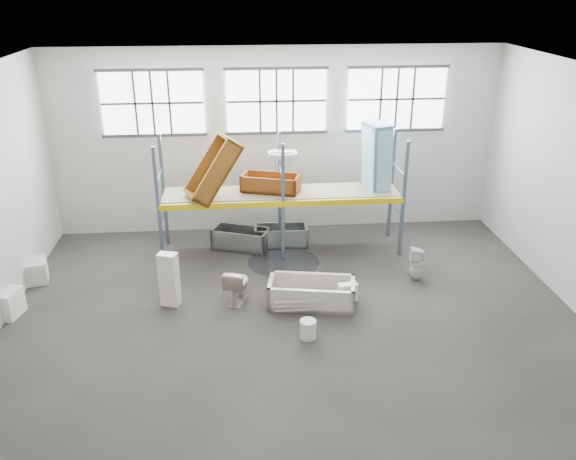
{
  "coord_description": "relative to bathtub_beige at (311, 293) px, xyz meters",
  "views": [
    {
      "loc": [
        -1.05,
        -10.52,
        6.6
      ],
      "look_at": [
        0.0,
        1.5,
        1.4
      ],
      "focal_mm": 36.82,
      "sensor_mm": 36.0,
      "label": 1
    }
  ],
  "objects": [
    {
      "name": "wall_front",
      "position": [
        -0.44,
        -5.68,
        2.23
      ],
      "size": [
        12.0,
        0.1,
        5.0
      ],
      "primitive_type": "cube",
      "color": "#B4B0A7",
      "rests_on": "ground"
    },
    {
      "name": "toilet_beige",
      "position": [
        -1.6,
        0.26,
        0.13
      ],
      "size": [
        0.67,
        0.89,
        0.8
      ],
      "primitive_type": "imported",
      "rotation": [
        0.0,
        0.0,
        2.83
      ],
      "color": "beige",
      "rests_on": "floor"
    },
    {
      "name": "toilet_white",
      "position": [
        2.62,
        0.9,
        0.13
      ],
      "size": [
        0.42,
        0.41,
        0.81
      ],
      "primitive_type": "imported",
      "rotation": [
        0.0,
        0.0,
        -1.71
      ],
      "color": "white",
      "rests_on": "floor"
    },
    {
      "name": "sink_on_shelf",
      "position": [
        -0.41,
        2.69,
        1.82
      ],
      "size": [
        0.78,
        0.64,
        0.64
      ],
      "primitive_type": "imported",
      "rotation": [
        0.0,
        0.0,
        -0.13
      ],
      "color": "silver",
      "rests_on": "rust_tub_flat"
    },
    {
      "name": "carton_near",
      "position": [
        -6.52,
        0.1,
        0.02
      ],
      "size": [
        0.79,
        0.72,
        0.58
      ],
      "primitive_type": "cube",
      "rotation": [
        0.0,
        0.0,
        -0.24
      ],
      "color": "white",
      "rests_on": "floor"
    },
    {
      "name": "ceiling",
      "position": [
        -0.44,
        -0.63,
        4.78
      ],
      "size": [
        12.0,
        10.0,
        0.1
      ],
      "primitive_type": "cube",
      "color": "silver",
      "rests_on": "ground"
    },
    {
      "name": "window_right",
      "position": [
        2.76,
        4.31,
        3.33
      ],
      "size": [
        2.6,
        0.04,
        1.6
      ],
      "primitive_type": "cube",
      "color": "white",
      "rests_on": "wall_back"
    },
    {
      "name": "blue_tub_upright",
      "position": [
        1.99,
        2.99,
        2.12
      ],
      "size": [
        0.72,
        0.91,
        1.75
      ],
      "primitive_type": null,
      "rotation": [
        0.0,
        1.54,
        0.22
      ],
      "color": "#8CBED1",
      "rests_on": "shelf_deck"
    },
    {
      "name": "rack_beam_front",
      "position": [
        -0.44,
        2.27,
        1.23
      ],
      "size": [
        6.0,
        0.1,
        0.14
      ],
      "primitive_type": "cube",
      "color": "yellow",
      "rests_on": "floor"
    },
    {
      "name": "rack_upright_lb",
      "position": [
        -3.44,
        3.47,
        1.23
      ],
      "size": [
        0.08,
        0.08,
        3.0
      ],
      "primitive_type": "cube",
      "color": "slate",
      "rests_on": "floor"
    },
    {
      "name": "cistern_spare",
      "position": [
        0.78,
        -0.06,
        0.01
      ],
      "size": [
        0.45,
        0.27,
        0.4
      ],
      "primitive_type": "cube",
      "rotation": [
        0.0,
        0.0,
        0.18
      ],
      "color": "silver",
      "rests_on": "bathtub_beige"
    },
    {
      "name": "rack_upright_rb",
      "position": [
        2.56,
        3.47,
        1.23
      ],
      "size": [
        0.08,
        0.08,
        3.0
      ],
      "primitive_type": "cube",
      "color": "slate",
      "rests_on": "floor"
    },
    {
      "name": "rack_upright_mb",
      "position": [
        -0.44,
        3.47,
        1.23
      ],
      "size": [
        0.08,
        0.08,
        3.0
      ],
      "primitive_type": "cube",
      "color": "slate",
      "rests_on": "floor"
    },
    {
      "name": "wet_patch",
      "position": [
        -0.44,
        2.07,
        -0.27
      ],
      "size": [
        1.8,
        1.8,
        0.0
      ],
      "primitive_type": "cylinder",
      "color": "black",
      "rests_on": "floor"
    },
    {
      "name": "rust_tub_flat",
      "position": [
        -0.69,
        2.95,
        1.55
      ],
      "size": [
        1.58,
        1.09,
        0.41
      ],
      "primitive_type": null,
      "rotation": [
        0.0,
        0.0,
        -0.32
      ],
      "color": "#915817",
      "rests_on": "shelf_deck"
    },
    {
      "name": "steel_tub_right",
      "position": [
        -0.43,
        3.15,
        -0.02
      ],
      "size": [
        1.41,
        0.68,
        0.51
      ],
      "primitive_type": null,
      "rotation": [
        0.0,
        0.0,
        -0.02
      ],
      "color": "#B3B6BB",
      "rests_on": "floor"
    },
    {
      "name": "wall_back",
      "position": [
        -0.44,
        4.42,
        2.23
      ],
      "size": [
        12.0,
        0.1,
        5.0
      ],
      "primitive_type": "cube",
      "color": "#BBB7AC",
      "rests_on": "ground"
    },
    {
      "name": "shelf_deck",
      "position": [
        -0.44,
        2.87,
        1.31
      ],
      "size": [
        5.9,
        1.1,
        0.03
      ],
      "primitive_type": "cube",
      "color": "gray",
      "rests_on": "floor"
    },
    {
      "name": "carton_far",
      "position": [
        -6.37,
        1.6,
        -0.01
      ],
      "size": [
        0.76,
        0.76,
        0.52
      ],
      "primitive_type": "cube",
      "rotation": [
        0.0,
        0.0,
        0.25
      ],
      "color": "beige",
      "rests_on": "floor"
    },
    {
      "name": "rack_beam_back",
      "position": [
        -0.44,
        3.47,
        1.23
      ],
      "size": [
        6.0,
        0.1,
        0.14
      ],
      "primitive_type": "cube",
      "color": "yellow",
      "rests_on": "floor"
    },
    {
      "name": "floor",
      "position": [
        -0.44,
        -0.63,
        -0.32
      ],
      "size": [
        12.0,
        10.0,
        0.1
      ],
      "primitive_type": "cube",
      "color": "#4A443F",
      "rests_on": "ground"
    },
    {
      "name": "cistern_tall",
      "position": [
        -3.06,
        0.25,
        0.33
      ],
      "size": [
        0.45,
        0.37,
        1.22
      ],
      "primitive_type": "cube",
      "rotation": [
        0.0,
        0.0,
        -0.32
      ],
      "color": "silver",
      "rests_on": "floor"
    },
    {
      "name": "rack_upright_ra",
      "position": [
        2.56,
        2.27,
        1.23
      ],
      "size": [
        0.08,
        0.08,
        3.0
      ],
      "primitive_type": "cube",
      "color": "slate",
      "rests_on": "floor"
    },
    {
      "name": "rack_upright_la",
      "position": [
        -3.44,
        2.27,
        1.23
      ],
      "size": [
        0.08,
        0.08,
        3.0
      ],
      "primitive_type": "cube",
      "color": "slate",
      "rests_on": "floor"
    },
    {
      "name": "rack_upright_ma",
      "position": [
        -0.44,
        2.27,
        1.23
      ],
      "size": [
        0.08,
        0.08,
        3.0
      ],
      "primitive_type": "cube",
      "color": "slate",
      "rests_on": "floor"
    },
    {
      "name": "bucket",
      "position": [
        -0.23,
        -1.31,
        -0.08
      ],
      "size": [
        0.41,
        0.41,
        0.38
      ],
      "primitive_type": "cylinder",
      "rotation": [
        0.0,
        0.0,
        0.29
      ],
      "color": "silver",
      "rests_on": "floor"
    },
    {
      "name": "window_left",
      "position": [
        -3.64,
        4.31,
        3.33
      ],
      "size": [
        2.6,
        0.04,
        1.6
      ],
      "primitive_type": "cube",
      "color": "white",
      "rests_on": "wall_back"
    },
    {
      "name": "bathtub_beige",
      "position": [
        0.0,
        0.0,
        0.0
      ],
      "size": [
        1.99,
        1.2,
        0.55
      ],
      "primitive_type": null,
      "rotation": [
        0.0,
        0.0,
        -0.18
      ],
      "color": "beige",
      "rests_on": "floor"
    },
    {
      "name": "rust_tub_tilted",
      "position": [
        -2.11,
        2.66,
        2.02
      ],
      "size": [
        1.56,
        1.2,
        1.67
      ],
      "primitive_type": null,
      "rotation": [
        0.0,
        -0.96,
        0.33
      ],
      "color": "#9C5D15",
      "rests_on": "shelf_deck"
    },
    {
      "name": "sink_in_tub",
      "position": [
        0.1,
        -0.17,
        -0.11
      ],
      "size": [
        0.5,
        0.5,
        0.15
      ],
      "primitive_type": "imported",
      "rotation": [
        0.0,
        0.0,
        0.15
      ],
      "color": "#F3D9C9",
      "rests_on": "bathtub_beige"
    },
    {
      "name": "steel_tub_left",
      "position": [
        -1.49,
        3.03,
        -0.01
      ],
      "size": [
        1.6,
        1.14,
        0.53
      ],
      "primitive_type": null,
      "rotation": [
        0.0,
        0.0,
        -0.36
      ],
      "color": "#9C9FA3",
      "rests_on": "floor"
    },
    {
      "name": "window_mid",
      "position": [
        -0.44,
        4.31,
        3.33
      ],
      "size": [
        2.6,
        0.04,
        1.6
      ],
      "primitive_type": "cube",
      "color": "white",
      "rests_on": "wall_back"
    }
  ]
}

